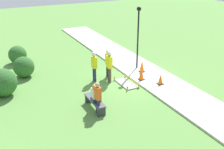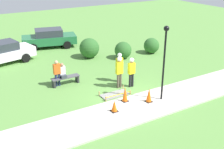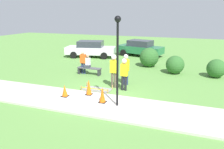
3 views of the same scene
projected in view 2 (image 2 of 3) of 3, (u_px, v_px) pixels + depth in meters
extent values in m
plane|color=#5B8E42|center=(128.00, 97.00, 15.56)|extent=(60.00, 60.00, 0.00)
cube|color=#BCB7AD|center=(142.00, 106.00, 14.50)|extent=(28.00, 2.62, 0.10)
cube|color=gray|center=(115.00, 95.00, 15.78)|extent=(1.59, 0.75, 0.06)
cube|color=tan|center=(106.00, 99.00, 15.07)|extent=(0.05, 0.05, 0.27)
cube|color=tan|center=(130.00, 92.00, 15.82)|extent=(0.05, 0.05, 0.27)
cube|color=tan|center=(99.00, 94.00, 15.66)|extent=(0.05, 0.05, 0.27)
cube|color=tan|center=(123.00, 87.00, 16.42)|extent=(0.05, 0.05, 0.27)
cube|color=yellow|center=(118.00, 94.00, 15.42)|extent=(1.59, 0.00, 0.04)
cube|color=black|center=(114.00, 111.00, 13.93)|extent=(0.34, 0.34, 0.02)
cone|color=orange|center=(114.00, 106.00, 13.81)|extent=(0.29, 0.29, 0.58)
cube|color=black|center=(125.00, 101.00, 14.93)|extent=(0.34, 0.34, 0.02)
cone|color=orange|center=(125.00, 94.00, 14.77)|extent=(0.29, 0.29, 0.78)
cube|color=black|center=(149.00, 101.00, 14.87)|extent=(0.34, 0.34, 0.02)
cone|color=orange|center=(149.00, 95.00, 14.72)|extent=(0.29, 0.29, 0.74)
cube|color=#2D2D33|center=(54.00, 84.00, 16.71)|extent=(0.12, 0.40, 0.44)
cube|color=#2D2D33|center=(77.00, 79.00, 17.43)|extent=(0.12, 0.40, 0.44)
cube|color=#4C4C51|center=(65.00, 77.00, 16.98)|extent=(1.72, 0.44, 0.06)
cube|color=#383D47|center=(63.00, 76.00, 16.86)|extent=(0.34, 0.44, 0.18)
cube|color=silver|center=(62.00, 70.00, 16.80)|extent=(0.36, 0.20, 0.50)
sphere|color=#A37A5B|center=(62.00, 65.00, 16.66)|extent=(0.21, 0.21, 0.21)
cylinder|color=brown|center=(118.00, 81.00, 16.51)|extent=(0.14, 0.14, 0.90)
cylinder|color=brown|center=(121.00, 80.00, 16.59)|extent=(0.14, 0.14, 0.90)
cube|color=yellow|center=(119.00, 68.00, 16.24)|extent=(0.40, 0.22, 0.72)
sphere|color=#A37A5B|center=(119.00, 60.00, 16.06)|extent=(0.24, 0.24, 0.24)
sphere|color=white|center=(119.00, 59.00, 16.03)|extent=(0.28, 0.28, 0.28)
cylinder|color=navy|center=(118.00, 75.00, 17.35)|extent=(0.14, 0.14, 0.87)
cylinder|color=navy|center=(121.00, 75.00, 17.44)|extent=(0.14, 0.14, 0.87)
cube|color=yellow|center=(120.00, 63.00, 17.10)|extent=(0.40, 0.22, 0.69)
sphere|color=tan|center=(120.00, 56.00, 16.92)|extent=(0.23, 0.23, 0.23)
sphere|color=white|center=(120.00, 55.00, 16.90)|extent=(0.27, 0.27, 0.27)
cylinder|color=black|center=(130.00, 80.00, 16.66)|extent=(0.14, 0.14, 0.84)
cylinder|color=black|center=(132.00, 80.00, 16.74)|extent=(0.14, 0.14, 0.84)
cube|color=yellow|center=(132.00, 68.00, 16.41)|extent=(0.40, 0.22, 0.67)
sphere|color=#A37A5B|center=(132.00, 61.00, 16.24)|extent=(0.23, 0.23, 0.23)
sphere|color=white|center=(132.00, 60.00, 16.22)|extent=(0.26, 0.26, 0.26)
cylinder|color=navy|center=(56.00, 80.00, 16.77)|extent=(0.14, 0.14, 0.78)
cylinder|color=navy|center=(59.00, 80.00, 16.86)|extent=(0.14, 0.14, 0.78)
cube|color=#E55B1E|center=(57.00, 69.00, 16.54)|extent=(0.40, 0.22, 0.62)
sphere|color=tan|center=(56.00, 62.00, 16.38)|extent=(0.21, 0.21, 0.21)
cylinder|color=black|center=(164.00, 66.00, 14.44)|extent=(0.10, 0.10, 3.76)
sphere|color=black|center=(166.00, 29.00, 13.68)|extent=(0.28, 0.28, 0.28)
cube|color=white|center=(1.00, 55.00, 20.29)|extent=(5.03, 2.75, 0.68)
cylinder|color=black|center=(15.00, 52.00, 21.96)|extent=(0.69, 0.37, 0.65)
cylinder|color=black|center=(26.00, 58.00, 20.74)|extent=(0.69, 0.37, 0.65)
cube|color=#236B3D|center=(49.00, 40.00, 24.16)|extent=(4.82, 2.86, 0.68)
cube|color=#2D333D|center=(49.00, 32.00, 23.92)|extent=(2.58, 2.10, 0.58)
cylinder|color=black|center=(64.00, 39.00, 25.46)|extent=(0.69, 0.39, 0.65)
cylinder|color=black|center=(67.00, 45.00, 23.85)|extent=(0.69, 0.39, 0.65)
cylinder|color=black|center=(33.00, 42.00, 24.72)|extent=(0.69, 0.39, 0.65)
cylinder|color=black|center=(33.00, 48.00, 23.10)|extent=(0.69, 0.39, 0.65)
sphere|color=#2D6028|center=(151.00, 46.00, 22.62)|extent=(1.25, 1.25, 1.25)
sphere|color=#2D6028|center=(123.00, 50.00, 21.41)|extent=(1.30, 1.30, 1.30)
sphere|color=#2D6028|center=(89.00, 48.00, 21.53)|extent=(1.52, 1.52, 1.52)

